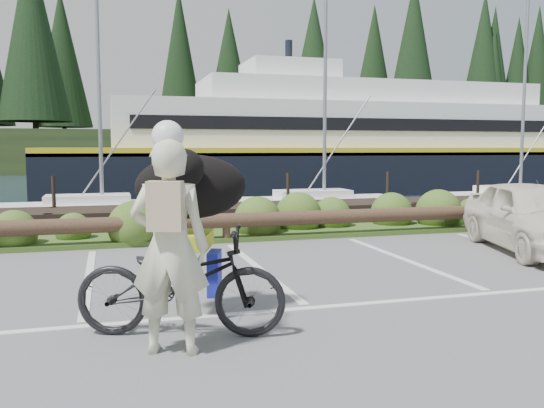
{
  "coord_description": "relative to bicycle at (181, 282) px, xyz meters",
  "views": [
    {
      "loc": [
        -2.29,
        -6.78,
        1.93
      ],
      "look_at": [
        0.03,
        1.32,
        1.1
      ],
      "focal_mm": 38.0,
      "sensor_mm": 36.0,
      "label": 1
    }
  ],
  "objects": [
    {
      "name": "parked_car",
      "position": [
        6.89,
        3.04,
        0.1
      ],
      "size": [
        2.58,
        4.19,
        1.33
      ],
      "primitive_type": "imported",
      "rotation": [
        0.0,
        0.0,
        -0.28
      ],
      "color": "silver",
      "rests_on": "ground"
    },
    {
      "name": "bicycle",
      "position": [
        0.0,
        0.0,
        0.0
      ],
      "size": [
        2.27,
        1.38,
        1.13
      ],
      "primitive_type": "imported",
      "rotation": [
        0.0,
        0.0,
        1.26
      ],
      "color": "black",
      "rests_on": "ground"
    },
    {
      "name": "harbor_backdrop",
      "position": [
        2.0,
        79.39,
        -0.56
      ],
      "size": [
        170.0,
        160.0,
        30.0
      ],
      "color": "#18283A",
      "rests_on": "ground"
    },
    {
      "name": "vegetation_strip",
      "position": [
        1.6,
        6.27,
        -0.51
      ],
      "size": [
        34.0,
        1.6,
        0.1
      ],
      "primitive_type": "cube",
      "color": "#3D5B21",
      "rests_on": "ground"
    },
    {
      "name": "cyclist",
      "position": [
        -0.15,
        -0.48,
        0.44
      ],
      "size": [
        0.85,
        0.69,
        2.01
      ],
      "primitive_type": "imported",
      "rotation": [
        0.0,
        0.0,
        2.83
      ],
      "color": "beige",
      "rests_on": "ground"
    },
    {
      "name": "log_rail",
      "position": [
        1.6,
        5.57,
        -0.56
      ],
      "size": [
        32.0,
        0.3,
        0.6
      ],
      "primitive_type": null,
      "color": "#443021",
      "rests_on": "ground"
    },
    {
      "name": "ground",
      "position": [
        1.6,
        0.97,
        -0.56
      ],
      "size": [
        72.0,
        72.0,
        0.0
      ],
      "primitive_type": "plane",
      "color": "#58575A"
    },
    {
      "name": "dog",
      "position": [
        0.21,
        0.65,
        0.93
      ],
      "size": [
        0.97,
        1.38,
        0.72
      ],
      "primitive_type": "ellipsoid",
      "rotation": [
        0.0,
        0.0,
        1.26
      ],
      "color": "black",
      "rests_on": "bicycle"
    }
  ]
}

